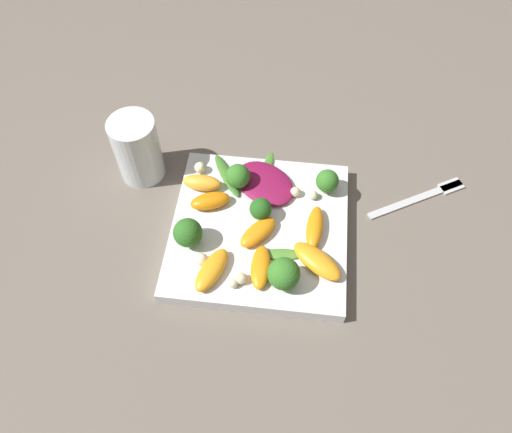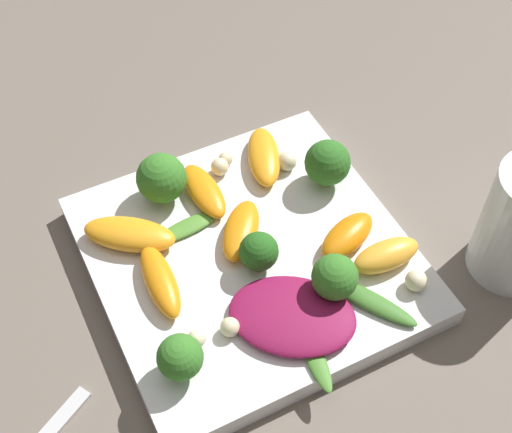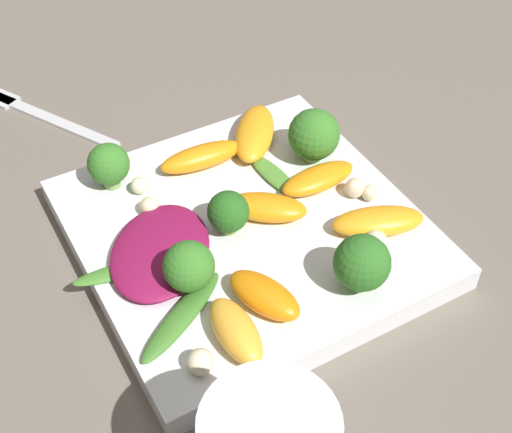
{
  "view_description": "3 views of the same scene",
  "coord_description": "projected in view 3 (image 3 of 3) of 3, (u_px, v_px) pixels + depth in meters",
  "views": [
    {
      "loc": [
        0.38,
        0.04,
        0.61
      ],
      "look_at": [
        -0.0,
        -0.0,
        0.04
      ],
      "focal_mm": 35.0,
      "sensor_mm": 36.0,
      "label": 1
    },
    {
      "loc": [
        -0.3,
        0.15,
        0.49
      ],
      "look_at": [
        0.02,
        -0.01,
        0.04
      ],
      "focal_mm": 50.0,
      "sensor_mm": 36.0,
      "label": 2
    },
    {
      "loc": [
        -0.18,
        -0.34,
        0.4
      ],
      "look_at": [
        0.01,
        -0.0,
        0.03
      ],
      "focal_mm": 50.0,
      "sensor_mm": 36.0,
      "label": 3
    }
  ],
  "objects": [
    {
      "name": "orange_segment_3",
      "position": [
        198.0,
        158.0,
        0.58
      ],
      "size": [
        0.07,
        0.03,
        0.02
      ],
      "color": "orange",
      "rests_on": "plate"
    },
    {
      "name": "orange_segment_4",
      "position": [
        378.0,
        221.0,
        0.53
      ],
      "size": [
        0.08,
        0.05,
        0.02
      ],
      "color": "orange",
      "rests_on": "plate"
    },
    {
      "name": "broccoli_floret_2",
      "position": [
        314.0,
        135.0,
        0.58
      ],
      "size": [
        0.04,
        0.04,
        0.05
      ],
      "color": "#84AD5B",
      "rests_on": "plate"
    },
    {
      "name": "arugula_sprig_1",
      "position": [
        118.0,
        269.0,
        0.51
      ],
      "size": [
        0.07,
        0.02,
        0.0
      ],
      "color": "#47842D",
      "rests_on": "plate"
    },
    {
      "name": "orange_segment_5",
      "position": [
        318.0,
        179.0,
        0.57
      ],
      "size": [
        0.07,
        0.03,
        0.02
      ],
      "color": "orange",
      "rests_on": "plate"
    },
    {
      "name": "broccoli_floret_1",
      "position": [
        189.0,
        267.0,
        0.48
      ],
      "size": [
        0.04,
        0.04,
        0.04
      ],
      "color": "#7A9E51",
      "rests_on": "plate"
    },
    {
      "name": "fork",
      "position": [
        33.0,
        111.0,
        0.67
      ],
      "size": [
        0.09,
        0.15,
        0.01
      ],
      "color": "silver",
      "rests_on": "ground_plane"
    },
    {
      "name": "macadamia_nut_3",
      "position": [
        200.0,
        362.0,
        0.44
      ],
      "size": [
        0.02,
        0.02,
        0.02
      ],
      "color": "beige",
      "rests_on": "plate"
    },
    {
      "name": "broccoli_floret_3",
      "position": [
        109.0,
        165.0,
        0.56
      ],
      "size": [
        0.03,
        0.03,
        0.04
      ],
      "color": "#7A9E51",
      "rests_on": "plate"
    },
    {
      "name": "broccoli_floret_4",
      "position": [
        362.0,
        263.0,
        0.48
      ],
      "size": [
        0.04,
        0.04,
        0.04
      ],
      "color": "#7A9E51",
      "rests_on": "plate"
    },
    {
      "name": "macadamia_nut_4",
      "position": [
        355.0,
        188.0,
        0.56
      ],
      "size": [
        0.02,
        0.02,
        0.02
      ],
      "color": "beige",
      "rests_on": "plate"
    },
    {
      "name": "macadamia_nut_2",
      "position": [
        375.0,
        242.0,
        0.52
      ],
      "size": [
        0.02,
        0.02,
        0.02
      ],
      "color": "beige",
      "rests_on": "plate"
    },
    {
      "name": "macadamia_nut_0",
      "position": [
        370.0,
        193.0,
        0.56
      ],
      "size": [
        0.01,
        0.01,
        0.01
      ],
      "color": "beige",
      "rests_on": "plate"
    },
    {
      "name": "broccoli_floret_0",
      "position": [
        227.0,
        211.0,
        0.52
      ],
      "size": [
        0.03,
        0.03,
        0.04
      ],
      "color": "#7A9E51",
      "rests_on": "plate"
    },
    {
      "name": "orange_segment_6",
      "position": [
        268.0,
        210.0,
        0.54
      ],
      "size": [
        0.07,
        0.06,
        0.02
      ],
      "color": "orange",
      "rests_on": "plate"
    },
    {
      "name": "plate",
      "position": [
        247.0,
        232.0,
        0.55
      ],
      "size": [
        0.25,
        0.25,
        0.02
      ],
      "color": "white",
      "rests_on": "ground_plane"
    },
    {
      "name": "orange_segment_1",
      "position": [
        255.0,
        133.0,
        0.6
      ],
      "size": [
        0.07,
        0.08,
        0.02
      ],
      "color": "orange",
      "rests_on": "plate"
    },
    {
      "name": "ground_plane",
      "position": [
        248.0,
        242.0,
        0.56
      ],
      "size": [
        2.4,
        2.4,
        0.0
      ],
      "primitive_type": "plane",
      "color": "#6B6056"
    },
    {
      "name": "arugula_sprig_0",
      "position": [
        274.0,
        175.0,
        0.58
      ],
      "size": [
        0.02,
        0.06,
        0.01
      ],
      "color": "#518E33",
      "rests_on": "plate"
    },
    {
      "name": "radicchio_leaf_0",
      "position": [
        158.0,
        248.0,
        0.51
      ],
      "size": [
        0.11,
        0.12,
        0.01
      ],
      "color": "maroon",
      "rests_on": "plate"
    },
    {
      "name": "macadamia_nut_1",
      "position": [
        140.0,
        186.0,
        0.56
      ],
      "size": [
        0.01,
        0.01,
        0.01
      ],
      "color": "beige",
      "rests_on": "plate"
    },
    {
      "name": "macadamia_nut_5",
      "position": [
        150.0,
        206.0,
        0.54
      ],
      "size": [
        0.01,
        0.01,
        0.01
      ],
      "color": "beige",
      "rests_on": "plate"
    },
    {
      "name": "orange_segment_0",
      "position": [
        236.0,
        331.0,
        0.46
      ],
      "size": [
        0.03,
        0.06,
        0.02
      ],
      "color": "#FCAD33",
      "rests_on": "plate"
    },
    {
      "name": "orange_segment_2",
      "position": [
        264.0,
        295.0,
        0.48
      ],
      "size": [
        0.05,
        0.06,
        0.02
      ],
      "color": "orange",
      "rests_on": "plate"
    },
    {
      "name": "arugula_sprig_2",
      "position": [
        182.0,
        316.0,
        0.47
      ],
      "size": [
        0.08,
        0.06,
        0.01
      ],
      "color": "#3D7528",
      "rests_on": "plate"
    }
  ]
}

